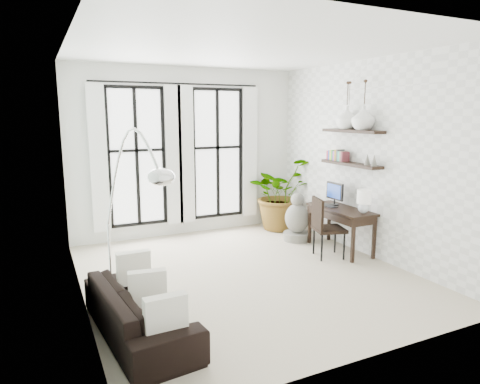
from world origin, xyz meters
TOP-DOWN VIEW (x-y plane):
  - floor at (0.00, 0.00)m, footprint 5.00×5.00m
  - ceiling at (0.00, 0.00)m, footprint 5.00×5.00m
  - wall_left at (-2.25, 0.00)m, footprint 0.00×5.00m
  - wall_right at (2.25, 0.00)m, footprint 0.00×5.00m
  - wall_back at (0.00, 2.50)m, footprint 4.50×0.00m
  - windows at (-0.20, 2.43)m, footprint 3.26×0.13m
  - wall_shelves at (2.11, 0.30)m, footprint 0.25×1.30m
  - sofa at (-1.80, -1.10)m, footprint 0.92×1.94m
  - throw_pillows at (-1.70, -1.10)m, footprint 0.40×1.52m
  - plant at (1.77, 1.99)m, footprint 1.68×1.59m
  - desk at (1.95, 0.21)m, footprint 0.54×1.28m
  - desk_chair at (1.49, 0.12)m, footprint 0.58×0.58m
  - arc_lamp at (-1.70, -0.48)m, footprint 0.71×1.46m
  - buddha at (1.63, 1.12)m, footprint 0.50×0.50m
  - vase_a at (2.11, 0.02)m, footprint 0.37×0.37m
  - vase_b at (2.11, 0.42)m, footprint 0.37×0.37m

SIDE VIEW (x-z plane):
  - floor at x=0.00m, z-range 0.00..0.00m
  - sofa at x=-1.80m, z-range 0.00..0.55m
  - buddha at x=1.63m, z-range -0.07..0.83m
  - throw_pillows at x=-1.70m, z-range 0.30..0.70m
  - desk_chair at x=1.49m, z-range 0.07..1.06m
  - desk at x=1.95m, z-range 0.14..1.28m
  - plant at x=1.77m, z-range 0.00..1.47m
  - windows at x=-0.20m, z-range 0.24..2.88m
  - wall_left at x=-2.25m, z-range -0.90..4.10m
  - wall_right at x=2.25m, z-range -0.90..4.10m
  - wall_back at x=0.00m, z-range -0.65..3.85m
  - arc_lamp at x=-1.70m, z-range 0.60..2.78m
  - wall_shelves at x=2.11m, z-range 1.43..2.03m
  - vase_a at x=2.11m, z-range 2.07..2.46m
  - vase_b at x=2.11m, z-range 2.07..2.46m
  - ceiling at x=0.00m, z-range 3.20..3.20m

